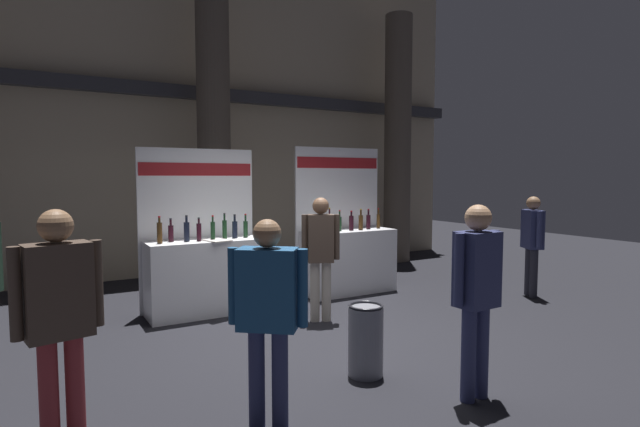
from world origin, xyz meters
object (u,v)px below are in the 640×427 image
object	(u,v)px
visitor_0	(532,238)
visitor_5	(321,249)
visitor_3	(268,305)
exhibitor_booth_0	(205,270)
visitor_4	(59,309)
trash_bin	(366,340)
exhibitor_booth_1	(347,255)
visitor_1	(477,285)

from	to	relation	value
visitor_0	visitor_5	distance (m)	3.62
visitor_5	visitor_0	bearing A→B (deg)	17.21
visitor_0	visitor_3	size ratio (longest dim) A/B	1.00
exhibitor_booth_0	visitor_3	bearing A→B (deg)	-98.95
visitor_3	visitor_4	bearing A→B (deg)	21.35
visitor_5	visitor_3	bearing A→B (deg)	-102.98
trash_bin	visitor_5	bearing A→B (deg)	73.58
visitor_3	exhibitor_booth_0	bearing A→B (deg)	-61.01
exhibitor_booth_0	visitor_4	xyz separation A→B (m)	(-1.89, -2.96, 0.40)
visitor_3	visitor_5	bearing A→B (deg)	-90.16
visitor_0	exhibitor_booth_0	bearing A→B (deg)	-79.69
exhibitor_booth_1	visitor_0	world-z (taller)	exhibitor_booth_1
trash_bin	visitor_5	world-z (taller)	visitor_5
visitor_1	visitor_5	xyz separation A→B (m)	(0.00, 2.64, -0.04)
exhibitor_booth_1	visitor_4	size ratio (longest dim) A/B	1.42
visitor_1	visitor_3	world-z (taller)	visitor_1
exhibitor_booth_0	visitor_0	size ratio (longest dim) A/B	1.44
visitor_0	visitor_5	xyz separation A→B (m)	(-3.59, 0.50, 0.01)
exhibitor_booth_1	visitor_0	xyz separation A→B (m)	(2.38, -1.72, 0.32)
exhibitor_booth_1	visitor_4	bearing A→B (deg)	-144.87
visitor_0	visitor_3	distance (m)	5.59
visitor_5	exhibitor_booth_1	bearing A→B (deg)	70.37
exhibitor_booth_0	trash_bin	distance (m)	3.00
exhibitor_booth_0	visitor_5	world-z (taller)	exhibitor_booth_0
exhibitor_booth_1	visitor_4	distance (m)	5.28
exhibitor_booth_1	visitor_1	distance (m)	4.06
visitor_1	visitor_4	distance (m)	3.20
trash_bin	visitor_4	size ratio (longest dim) A/B	0.41
exhibitor_booth_1	trash_bin	size ratio (longest dim) A/B	3.46
trash_bin	visitor_1	size ratio (longest dim) A/B	0.41
visitor_5	visitor_4	bearing A→B (deg)	-124.59
trash_bin	visitor_4	xyz separation A→B (m)	(-2.57, -0.05, 0.67)
trash_bin	visitor_0	size ratio (longest dim) A/B	0.43
visitor_0	visitor_4	bearing A→B (deg)	-49.65
exhibitor_booth_0	visitor_5	distance (m)	1.70
exhibitor_booth_1	visitor_3	distance (m)	4.54
trash_bin	visitor_1	xyz separation A→B (m)	(0.51, -0.88, 0.65)
exhibitor_booth_1	visitor_3	size ratio (longest dim) A/B	1.50
exhibitor_booth_1	visitor_3	world-z (taller)	exhibitor_booth_1
visitor_3	visitor_4	world-z (taller)	visitor_4
visitor_1	visitor_5	world-z (taller)	visitor_1
trash_bin	visitor_0	distance (m)	4.34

